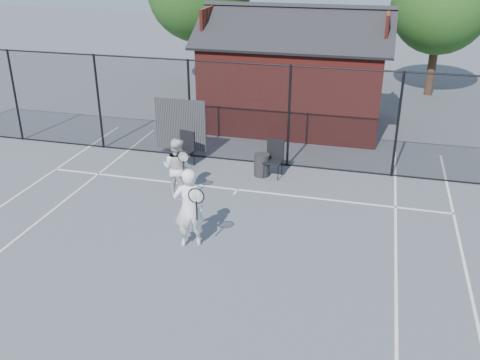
% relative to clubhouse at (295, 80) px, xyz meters
% --- Properties ---
extents(ground, '(80.00, 80.00, 0.00)m').
position_rel_clubhouse_xyz_m(ground, '(-0.50, -9.00, -1.61)').
color(ground, '#4F545A').
rests_on(ground, ground).
extents(court_lines, '(11.02, 18.00, 0.01)m').
position_rel_clubhouse_xyz_m(court_lines, '(-0.50, -10.32, -1.60)').
color(court_lines, silver).
rests_on(court_lines, ground).
extents(fence, '(22.04, 3.00, 3.00)m').
position_rel_clubhouse_xyz_m(fence, '(-0.80, -4.00, -0.16)').
color(fence, black).
rests_on(fence, ground).
extents(clubhouse, '(6.50, 4.36, 4.19)m').
position_rel_clubhouse_xyz_m(clubhouse, '(0.00, 0.00, 0.00)').
color(clubhouse, maroon).
rests_on(clubhouse, ground).
extents(tree_right, '(3.97, 3.97, 5.70)m').
position_rel_clubhouse_xyz_m(tree_right, '(5.00, 5.50, 2.10)').
color(tree_right, '#381F16').
rests_on(tree_right, ground).
extents(player_front, '(0.87, 0.71, 1.80)m').
position_rel_clubhouse_xyz_m(player_front, '(-0.75, -9.00, -0.70)').
color(player_front, white).
rests_on(player_front, ground).
extents(player_back, '(0.88, 0.66, 1.58)m').
position_rel_clubhouse_xyz_m(player_back, '(-1.90, -6.73, -0.82)').
color(player_back, silver).
rests_on(player_back, ground).
extents(chair_left, '(0.60, 0.62, 1.03)m').
position_rel_clubhouse_xyz_m(chair_left, '(-2.42, -4.83, -1.09)').
color(chair_left, black).
rests_on(chair_left, ground).
extents(chair_right, '(0.54, 0.55, 1.03)m').
position_rel_clubhouse_xyz_m(chair_right, '(0.25, -4.90, -1.09)').
color(chair_right, black).
rests_on(chair_right, ground).
extents(waste_bin, '(0.50, 0.50, 0.64)m').
position_rel_clubhouse_xyz_m(waste_bin, '(-0.07, -4.90, -1.29)').
color(waste_bin, black).
rests_on(waste_bin, ground).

